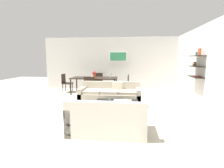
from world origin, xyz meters
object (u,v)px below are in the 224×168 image
loveseat_white (108,120)px  coffee_table (116,109)px  dining_chair_head (98,80)px  wine_glass_right_near (110,75)px  apple_on_coffee_table (110,100)px  wine_glass_right_far (111,74)px  dining_chair_foot (90,86)px  sofa_beige (110,96)px  centerpiece_vase (94,74)px  dining_chair_left_far (66,82)px  dining_chair_right_far (126,83)px  candle_jar (125,100)px  decorative_bowl (116,102)px  dining_chair_right_near (126,84)px  dining_table (94,79)px  wine_glass_foot (92,76)px

loveseat_white → coffee_table: 1.22m
dining_chair_head → wine_glass_right_near: size_ratio=5.08×
apple_on_coffee_table → wine_glass_right_far: bearing=96.3°
apple_on_coffee_table → dining_chair_foot: bearing=117.4°
sofa_beige → centerpiece_vase: (-0.97, 1.84, 0.61)m
dining_chair_left_far → centerpiece_vase: bearing=-10.2°
sofa_beige → dining_chair_left_far: (-2.41, 2.10, 0.21)m
sofa_beige → dining_chair_right_far: dining_chair_right_far is taller
dining_chair_left_far → dining_chair_foot: 1.83m
dining_chair_foot → wine_glass_right_near: bearing=46.1°
loveseat_white → centerpiece_vase: bearing=105.7°
loveseat_white → coffee_table: bearing=86.1°
dining_chair_left_far → wine_glass_right_far: size_ratio=4.57×
dining_chair_foot → loveseat_white: bearing=-70.6°
dining_chair_right_far → loveseat_white: bearing=-93.0°
centerpiece_vase → dining_chair_left_far: bearing=169.8°
apple_on_coffee_table → wine_glass_right_near: size_ratio=0.43×
dining_chair_right_far → dining_chair_foot: same height
candle_jar → decorative_bowl: bearing=-142.1°
dining_chair_left_far → centerpiece_vase: 1.52m
loveseat_white → decorative_bowl: loveseat_white is taller
centerpiece_vase → candle_jar: bearing=-62.4°
candle_jar → dining_chair_right_far: 3.20m
coffee_table → wine_glass_right_near: wine_glass_right_near is taller
coffee_table → dining_chair_right_near: (0.16, 2.89, 0.31)m
decorative_bowl → dining_table: dining_table is taller
dining_chair_right_far → candle_jar: bearing=-88.4°
decorative_bowl → dining_chair_right_far: bearing=87.1°
apple_on_coffee_table → wine_glass_right_near: bearing=96.8°
wine_glass_right_far → dining_chair_foot: bearing=-126.2°
dining_chair_left_far → dining_chair_right_far: same height
loveseat_white → dining_chair_head: dining_chair_head is taller
loveseat_white → wine_glass_foot: wine_glass_foot is taller
dining_chair_left_far → dining_table: bearing=-8.7°
dining_chair_head → centerpiece_vase: bearing=-90.2°
dining_chair_right_far → wine_glass_right_far: size_ratio=4.57×
dining_chair_foot → candle_jar: bearing=-53.5°
dining_chair_left_far → decorative_bowl: bearing=-51.4°
decorative_bowl → candle_jar: 0.33m
dining_table → wine_glass_foot: (-0.00, -0.43, 0.17)m
sofa_beige → dining_table: bearing=117.3°
loveseat_white → dining_chair_right_far: 4.56m
apple_on_coffee_table → dining_chair_foot: size_ratio=0.09×
dining_table → wine_glass_right_far: wine_glass_right_far is taller
wine_glass_right_far → sofa_beige: bearing=-83.7°
wine_glass_right_far → wine_glass_foot: (-0.75, -0.55, -0.03)m
dining_chair_head → dining_chair_foot: size_ratio=1.00×
apple_on_coffee_table → centerpiece_vase: size_ratio=0.25×
apple_on_coffee_table → dining_chair_right_near: dining_chair_right_near is taller
dining_chair_right_far → dining_chair_right_near: same height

